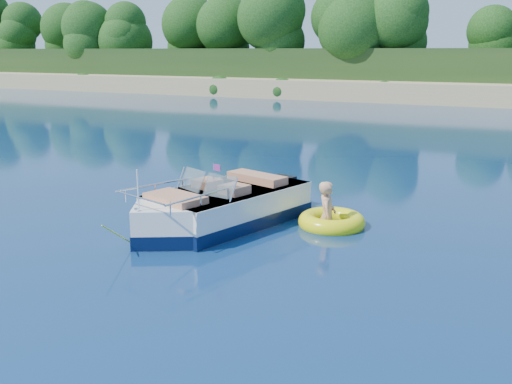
{
  "coord_description": "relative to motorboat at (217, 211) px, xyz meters",
  "views": [
    {
      "loc": [
        4.9,
        -8.36,
        3.84
      ],
      "look_at": [
        -0.37,
        2.43,
        0.85
      ],
      "focal_mm": 40.0,
      "sensor_mm": 36.0,
      "label": 1
    }
  ],
  "objects": [
    {
      "name": "ground",
      "position": [
        1.27,
        -2.27,
        -0.36
      ],
      "size": [
        160.0,
        160.0,
        0.0
      ],
      "primitive_type": "plane",
      "color": "#091F43",
      "rests_on": "ground"
    },
    {
      "name": "treeline",
      "position": [
        1.31,
        38.74,
        5.19
      ],
      "size": [
        150.0,
        7.12,
        8.19
      ],
      "color": "black",
      "rests_on": "ground"
    },
    {
      "name": "boy",
      "position": [
        2.24,
        1.03,
        -0.36
      ],
      "size": [
        0.67,
        0.97,
        1.75
      ],
      "primitive_type": "imported",
      "rotation": [
        0.0,
        -0.17,
        1.9
      ],
      "color": "tan",
      "rests_on": "ground"
    },
    {
      "name": "motorboat",
      "position": [
        0.0,
        0.0,
        0.0
      ],
      "size": [
        2.92,
        5.35,
        1.83
      ],
      "rotation": [
        0.0,
        0.0,
        -0.29
      ],
      "color": "white",
      "rests_on": "ground"
    },
    {
      "name": "shoreline",
      "position": [
        1.27,
        61.5,
        0.62
      ],
      "size": [
        170.0,
        59.0,
        6.0
      ],
      "color": "tan",
      "rests_on": "ground"
    },
    {
      "name": "tow_tube",
      "position": [
        2.32,
        1.13,
        -0.25
      ],
      "size": [
        1.88,
        1.88,
        0.4
      ],
      "rotation": [
        0.0,
        0.0,
        0.3
      ],
      "color": "#F4F00F",
      "rests_on": "ground"
    }
  ]
}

